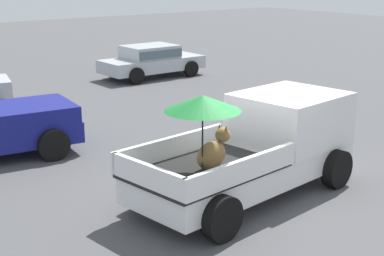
% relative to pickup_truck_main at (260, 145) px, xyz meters
% --- Properties ---
extents(ground_plane, '(80.00, 80.00, 0.00)m').
position_rel_pickup_truck_main_xyz_m(ground_plane, '(-0.41, -0.04, -0.98)').
color(ground_plane, '#4C4C4F').
extents(pickup_truck_main, '(5.24, 2.73, 2.31)m').
position_rel_pickup_truck_main_xyz_m(pickup_truck_main, '(0.00, 0.00, 0.00)').
color(pickup_truck_main, black).
rests_on(pickup_truck_main, ground).
extents(parked_sedan_near, '(4.31, 2.00, 1.33)m').
position_rel_pickup_truck_main_xyz_m(parked_sedan_near, '(5.32, 11.93, -0.24)').
color(parked_sedan_near, black).
rests_on(parked_sedan_near, ground).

